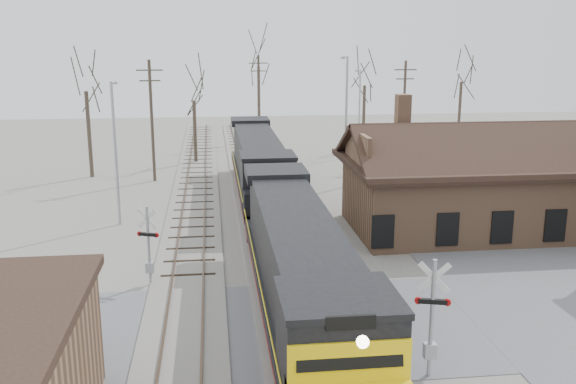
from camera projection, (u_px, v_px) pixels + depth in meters
name	position (u px, v px, depth m)	size (l,w,h in m)	color
ground	(299.00, 327.00, 25.29)	(140.00, 140.00, 0.00)	gray
road	(299.00, 327.00, 25.28)	(60.00, 9.00, 0.03)	#5E5E63
track_main	(266.00, 221.00, 39.75)	(3.40, 90.00, 0.24)	gray
track_siding	(193.00, 223.00, 39.22)	(3.40, 90.00, 0.24)	gray
depot	(473.00, 190.00, 37.71)	(15.20, 9.31, 7.90)	#94694C
locomotive_lead	(302.00, 275.00, 24.08)	(3.10, 20.78, 4.61)	black
locomotive_trailing	(259.00, 167.00, 44.40)	(3.10, 20.78, 4.37)	black
crossbuck_near	(431.00, 323.00, 21.20)	(1.16, 0.40, 4.15)	#A5A8AD
crossbuck_far	(149.00, 248.00, 29.24)	(1.02, 0.46, 3.73)	#A5A8AD
streetlight_a	(115.00, 146.00, 38.20)	(0.25, 2.04, 8.64)	#A5A8AD
streetlight_b	(346.00, 116.00, 47.87)	(0.25, 2.04, 9.81)	#A5A8AD
streetlight_c	(359.00, 107.00, 61.42)	(0.25, 2.04, 8.18)	#A5A8AD
utility_pole_a	(152.00, 119.00, 49.97)	(2.00, 0.24, 9.49)	#382D23
utility_pole_b	(259.00, 99.00, 66.96)	(2.00, 0.24, 9.36)	#382D23
utility_pole_c	(404.00, 110.00, 57.30)	(2.00, 0.24, 9.17)	#382D23
tree_a	(85.00, 77.00, 50.72)	(4.65, 4.65, 11.39)	#382D23
tree_b	(194.00, 90.00, 57.03)	(3.77, 3.77, 9.23)	#382D23
tree_c	(258.00, 54.00, 68.37)	(5.42, 5.42, 13.27)	#382D23
tree_d	(365.00, 75.00, 63.96)	(4.30, 4.30, 10.55)	#382D23
tree_e	(462.00, 71.00, 65.42)	(4.48, 4.48, 10.97)	#382D23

